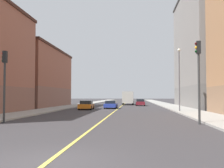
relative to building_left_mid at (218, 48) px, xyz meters
The scene contains 14 objects.
ground_plane 45.35m from the building_left_mid, 113.21° to the right, with size 400.00×400.00×0.00m, color #373436.
sidewalk_left 15.61m from the building_left_mid, 133.05° to the left, with size 3.81×168.00×0.15m, color #9E9B93.
sidewalk_right 30.05m from the building_left_mid, 162.51° to the left, with size 3.81×168.00×0.15m, color #9E9B93.
lane_center_stripe 22.02m from the building_left_mid, 154.04° to the left, with size 0.16×154.00×0.01m, color #E5D14C.
building_left_mid is the anchor object (origin of this frame).
building_right_midblock 35.15m from the building_left_mid, behind, with size 12.30×20.76×10.73m.
traffic_light_left_near 31.66m from the building_left_mid, 109.30° to the right, with size 0.40×0.32×5.92m.
traffic_light_right_near 38.80m from the building_left_mid, 130.09° to the right, with size 0.40×0.32×5.42m.
street_lamp_left_near 18.23m from the building_left_mid, 122.15° to the right, with size 0.36×0.36×7.80m.
car_silver 26.03m from the building_left_mid, 124.03° to the left, with size 2.09×4.43×1.28m.
car_orange 25.73m from the building_left_mid, 157.52° to the right, with size 2.00×4.29×1.33m.
car_maroon 18.23m from the building_left_mid, 152.41° to the left, with size 1.94×4.15×1.32m.
car_blue 21.77m from the building_left_mid, 163.84° to the right, with size 1.96×4.24×1.25m.
box_truck 22.73m from the building_left_mid, 141.16° to the left, with size 2.52×7.62×3.01m.
Camera 1 is at (2.63, -8.17, 2.00)m, focal length 43.17 mm.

